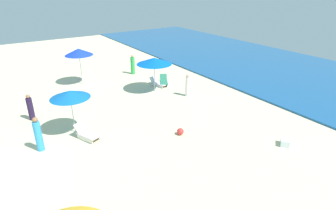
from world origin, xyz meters
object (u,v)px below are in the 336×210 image
(beachgoer_2, at_px, (133,65))
(cooler_box_0, at_px, (285,142))
(lounge_chair_3_0, at_px, (87,134))
(umbrella_4, at_px, (79,52))
(beachgoer_1, at_px, (188,86))
(beach_ball_1, at_px, (180,131))
(beachgoer_0, at_px, (30,108))
(umbrella_1, at_px, (154,61))
(lounge_chair_1_0, at_px, (158,83))
(lounge_chair_1_1, at_px, (164,81))
(umbrella_3, at_px, (70,94))
(beachgoer_3, at_px, (38,135))

(beachgoer_2, distance_m, cooler_box_0, 14.29)
(lounge_chair_3_0, relative_size, umbrella_4, 0.54)
(beachgoer_1, xyz_separation_m, cooler_box_0, (7.68, 0.12, -0.57))
(beachgoer_2, height_order, beach_ball_1, beachgoer_2)
(lounge_chair_3_0, bearing_deg, beachgoer_0, 94.13)
(lounge_chair_3_0, distance_m, beach_ball_1, 4.73)
(cooler_box_0, relative_size, beach_ball_1, 1.55)
(umbrella_1, bearing_deg, beach_ball_1, -19.05)
(umbrella_1, xyz_separation_m, lounge_chair_1_0, (-0.81, 0.78, -2.00))
(lounge_chair_1_0, distance_m, beachgoer_1, 2.97)
(lounge_chair_1_1, distance_m, umbrella_3, 8.89)
(umbrella_4, relative_size, beachgoer_3, 1.60)
(lounge_chair_3_0, relative_size, cooler_box_0, 2.71)
(lounge_chair_1_0, height_order, beachgoer_1, beachgoer_1)
(beachgoer_3, bearing_deg, umbrella_4, -51.24)
(lounge_chair_3_0, relative_size, beachgoer_0, 0.96)
(beachgoer_2, relative_size, beachgoer_3, 0.99)
(beachgoer_2, distance_m, beachgoer_3, 12.16)
(umbrella_4, height_order, beachgoer_3, umbrella_4)
(lounge_chair_1_0, bearing_deg, beach_ball_1, -130.91)
(umbrella_4, xyz_separation_m, cooler_box_0, (14.13, 5.39, -2.32))
(umbrella_4, height_order, cooler_box_0, umbrella_4)
(umbrella_4, relative_size, cooler_box_0, 4.99)
(umbrella_1, relative_size, lounge_chair_3_0, 1.66)
(lounge_chair_1_1, height_order, beach_ball_1, lounge_chair_1_1)
(beach_ball_1, bearing_deg, beachgoer_3, -110.90)
(beachgoer_0, height_order, beachgoer_3, beachgoer_3)
(umbrella_4, bearing_deg, lounge_chair_1_0, 52.34)
(beachgoer_2, height_order, cooler_box_0, beachgoer_2)
(beachgoer_2, xyz_separation_m, cooler_box_0, (14.25, 0.98, -0.63))
(umbrella_1, xyz_separation_m, beach_ball_1, (6.12, -2.11, -2.04))
(beachgoer_1, relative_size, beach_ball_1, 4.38)
(umbrella_3, relative_size, beachgoer_2, 1.38)
(beachgoer_0, bearing_deg, lounge_chair_3_0, -122.16)
(cooler_box_0, bearing_deg, beachgoer_2, -122.65)
(umbrella_3, relative_size, cooler_box_0, 4.25)
(beachgoer_1, height_order, beachgoer_2, beachgoer_2)
(umbrella_3, height_order, cooler_box_0, umbrella_3)
(lounge_chair_1_0, height_order, lounge_chair_1_1, lounge_chair_1_1)
(beachgoer_2, bearing_deg, umbrella_3, 60.25)
(lounge_chair_1_0, xyz_separation_m, umbrella_3, (3.68, -7.35, 1.91))
(beachgoer_2, bearing_deg, lounge_chair_1_0, 107.95)
(lounge_chair_1_1, relative_size, beachgoer_1, 0.96)
(beachgoer_0, xyz_separation_m, cooler_box_0, (9.65, 9.71, -0.56))
(cooler_box_0, bearing_deg, beachgoer_0, -81.44)
(beachgoer_1, bearing_deg, lounge_chair_1_1, 101.88)
(lounge_chair_1_0, xyz_separation_m, lounge_chair_3_0, (4.69, -7.05, 0.04))
(beachgoer_1, xyz_separation_m, beachgoer_2, (-6.57, -0.86, 0.06))
(beachgoer_0, bearing_deg, lounge_chair_1_0, -53.36)
(beachgoer_1, xyz_separation_m, beachgoer_3, (1.67, -9.81, 0.08))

